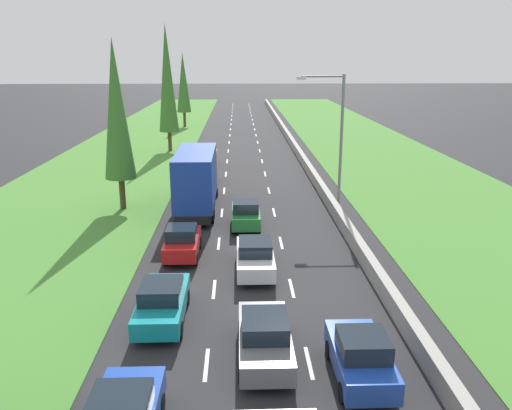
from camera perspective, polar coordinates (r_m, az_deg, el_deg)
name	(u,v)px	position (r m, az deg, el deg)	size (l,w,h in m)	color
ground_plane	(244,146)	(61.50, -1.35, 6.39)	(300.00, 300.00, 0.00)	#28282B
grass_verge_left	(135,147)	(62.67, -13.07, 6.18)	(14.00, 140.00, 0.04)	#478433
grass_verge_right	(366,146)	(63.28, 11.83, 6.34)	(14.00, 140.00, 0.04)	#478433
median_barrier	(292,143)	(61.75, 3.98, 6.79)	(0.44, 120.00, 0.85)	#9E9B93
lane_markings	(244,146)	(61.50, -1.35, 6.39)	(3.64, 116.00, 0.01)	white
grey_sedan_centre_lane	(265,337)	(18.51, 0.95, -14.21)	(1.82, 4.50, 1.64)	slate
teal_sedan_left_lane	(162,302)	(21.22, -10.17, -10.33)	(1.82, 4.50, 1.64)	teal
white_sedan_centre_lane	(255,256)	(25.37, -0.10, -5.59)	(1.82, 4.50, 1.64)	white
red_hatchback_left_lane	(182,242)	(27.48, -8.02, -3.98)	(1.74, 3.90, 1.72)	red
green_hatchback_centre_lane	(246,214)	(31.90, -1.12, -1.02)	(1.74, 3.90, 1.72)	#237A33
blue_hatchback_right_lane	(361,356)	(17.76, 11.32, -15.86)	(1.74, 3.90, 1.72)	#1E47B7
blue_box_truck_left_lane	(197,178)	(35.52, -6.43, 2.88)	(2.46, 9.40, 4.18)	black
green_hatchback_left_lane	(207,172)	(43.69, -5.39, 3.54)	(1.74, 3.90, 1.72)	#237A33
orange_hatchback_left_lane	(207,157)	(50.39, -5.40, 5.19)	(1.74, 3.90, 1.72)	orange
poplar_tree_second	(116,110)	(35.89, -14.95, 9.93)	(2.08, 2.08, 11.33)	#4C3823
poplar_tree_third	(167,79)	(58.38, -9.65, 13.40)	(2.14, 2.14, 13.55)	#4C3823
poplar_tree_fourth	(183,83)	(79.34, -7.92, 13.01)	(2.07, 2.07, 10.68)	#4C3823
street_light_mast	(336,132)	(35.86, 8.75, 7.88)	(3.20, 0.28, 9.00)	gray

